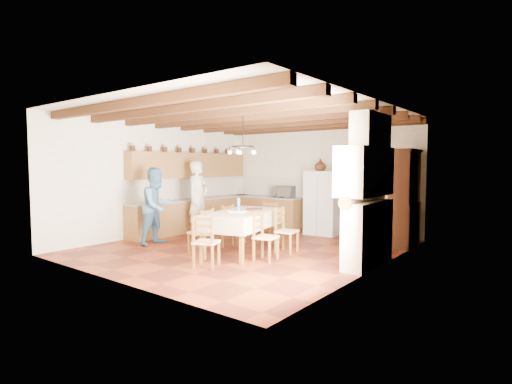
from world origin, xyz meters
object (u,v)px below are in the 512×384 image
(chair_left_far, at_px, (222,225))
(chair_right_near, at_px, (266,236))
(chair_left_near, at_px, (201,231))
(person_woman_red, at_px, (351,218))
(chair_right_far, at_px, (287,230))
(chair_end_far, at_px, (267,222))
(person_woman_blue, at_px, (157,206))
(microwave, at_px, (284,192))
(person_man, at_px, (198,198))
(chair_end_near, at_px, (206,241))
(hutch, at_px, (404,198))
(refrigerator, at_px, (323,203))
(dining_table, at_px, (243,215))

(chair_left_far, relative_size, chair_right_near, 1.00)
(chair_left_near, relative_size, chair_right_near, 1.00)
(person_woman_red, bearing_deg, chair_right_near, -39.86)
(chair_left_near, relative_size, chair_left_far, 1.00)
(chair_right_far, bearing_deg, person_woman_red, -66.14)
(chair_left_far, distance_m, chair_right_far, 1.64)
(chair_right_far, height_order, chair_end_far, same)
(person_woman_blue, bearing_deg, chair_right_far, -73.85)
(microwave, bearing_deg, chair_left_far, -92.77)
(chair_end_far, bearing_deg, person_man, -177.55)
(chair_left_near, xyz_separation_m, chair_end_near, (0.83, -0.67, 0.00))
(hutch, relative_size, chair_end_far, 2.31)
(chair_right_near, xyz_separation_m, microwave, (-2.00, 3.60, 0.59))
(refrigerator, relative_size, chair_right_far, 1.77)
(refrigerator, height_order, chair_right_far, refrigerator)
(refrigerator, distance_m, hutch, 2.23)
(microwave, bearing_deg, refrigerator, -20.03)
(chair_right_far, bearing_deg, chair_left_near, 124.03)
(chair_end_near, height_order, person_woman_red, person_woman_red)
(dining_table, distance_m, person_woman_red, 2.26)
(chair_left_far, bearing_deg, refrigerator, 156.42)
(person_man, xyz_separation_m, person_woman_red, (4.21, 0.31, -0.23))
(chair_left_near, bearing_deg, person_woman_blue, -97.67)
(hutch, bearing_deg, chair_end_near, -122.81)
(chair_right_far, xyz_separation_m, person_woman_blue, (-2.92, -1.09, 0.42))
(chair_left_near, bearing_deg, refrigerator, 163.19)
(chair_left_far, bearing_deg, person_woman_blue, -58.49)
(person_woman_blue, height_order, person_woman_red, person_woman_blue)
(chair_right_near, height_order, chair_end_near, same)
(chair_left_far, bearing_deg, dining_table, 70.69)
(chair_left_far, height_order, chair_end_near, same)
(chair_left_far, bearing_deg, chair_end_far, 149.04)
(refrigerator, xyz_separation_m, person_man, (-2.60, -2.10, 0.14))
(dining_table, distance_m, chair_right_far, 0.98)
(chair_left_far, bearing_deg, chair_right_near, 70.31)
(chair_left_far, relative_size, person_man, 0.49)
(dining_table, xyz_separation_m, chair_left_near, (-0.60, -0.66, -0.32))
(person_woman_blue, bearing_deg, chair_end_near, -112.60)
(refrigerator, relative_size, chair_left_near, 1.77)
(chair_left_far, bearing_deg, person_man, -115.09)
(chair_left_far, distance_m, person_man, 1.67)
(chair_right_near, height_order, person_woman_blue, person_woman_blue)
(person_man, bearing_deg, microwave, -34.38)
(chair_end_near, relative_size, microwave, 1.58)
(refrigerator, height_order, dining_table, refrigerator)
(chair_end_near, bearing_deg, hutch, -141.88)
(chair_right_far, relative_size, person_man, 0.49)
(chair_left_far, distance_m, chair_right_near, 1.76)
(chair_right_near, xyz_separation_m, chair_right_far, (-0.05, 0.83, 0.00))
(chair_end_near, bearing_deg, chair_left_far, -79.41)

